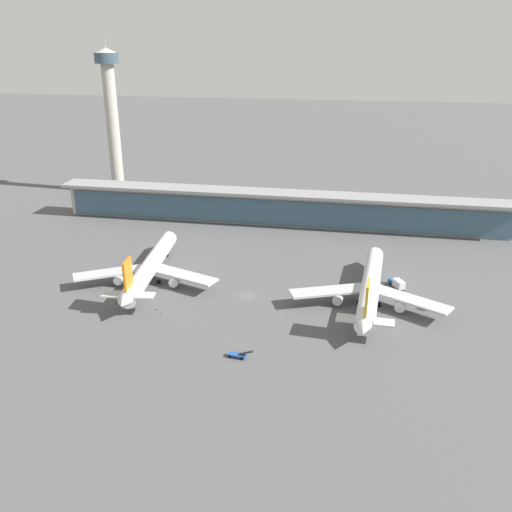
% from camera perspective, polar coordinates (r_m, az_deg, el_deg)
% --- Properties ---
extents(ground_plane, '(1200.00, 1200.00, 0.00)m').
position_cam_1_polar(ground_plane, '(179.22, -0.91, -4.13)').
color(ground_plane, '#515154').
extents(airliner_left_stand, '(49.33, 64.45, 17.16)m').
position_cam_1_polar(airliner_left_stand, '(190.80, -10.93, -1.10)').
color(airliner_left_stand, white).
rests_on(airliner_left_stand, ground).
extents(airliner_centre_stand, '(49.47, 64.45, 17.16)m').
position_cam_1_polar(airliner_centre_stand, '(175.87, 11.73, -3.20)').
color(airliner_centre_stand, white).
rests_on(airliner_centre_stand, ground).
extents(service_truck_near_nose_white, '(3.03, 3.32, 2.05)m').
position_cam_1_polar(service_truck_near_nose_white, '(178.56, 17.18, -4.97)').
color(service_truck_near_nose_white, silver).
rests_on(service_truck_near_nose_white, ground).
extents(service_truck_under_wing_blue, '(5.49, 7.52, 3.10)m').
position_cam_1_polar(service_truck_under_wing_blue, '(189.87, 14.42, -2.75)').
color(service_truck_under_wing_blue, '#234C9E').
rests_on(service_truck_under_wing_blue, ground).
extents(service_truck_mid_apron_blue, '(6.91, 2.41, 2.70)m').
position_cam_1_polar(service_truck_mid_apron_blue, '(146.42, -1.92, -10.19)').
color(service_truck_mid_apron_blue, '#234C9E').
rests_on(service_truck_mid_apron_blue, ground).
extents(terminal_building, '(201.16, 12.80, 15.20)m').
position_cam_1_polar(terminal_building, '(245.10, 2.58, 5.06)').
color(terminal_building, '#B2ADA3').
rests_on(terminal_building, ground).
extents(control_tower, '(12.00, 12.00, 78.24)m').
position_cam_1_polar(control_tower, '(300.59, -14.73, 14.27)').
color(control_tower, '#B2ADA3').
rests_on(control_tower, ground).
extents(safety_cone_alpha, '(0.62, 0.62, 0.70)m').
position_cam_1_polar(safety_cone_alpha, '(179.34, -14.33, -4.73)').
color(safety_cone_alpha, orange).
rests_on(safety_cone_alpha, ground).
extents(safety_cone_bravo, '(0.62, 0.62, 0.70)m').
position_cam_1_polar(safety_cone_bravo, '(170.46, -9.81, -5.80)').
color(safety_cone_bravo, orange).
rests_on(safety_cone_bravo, ground).
extents(safety_cone_charlie, '(0.62, 0.62, 0.70)m').
position_cam_1_polar(safety_cone_charlie, '(173.13, -10.26, -5.37)').
color(safety_cone_charlie, orange).
rests_on(safety_cone_charlie, ground).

